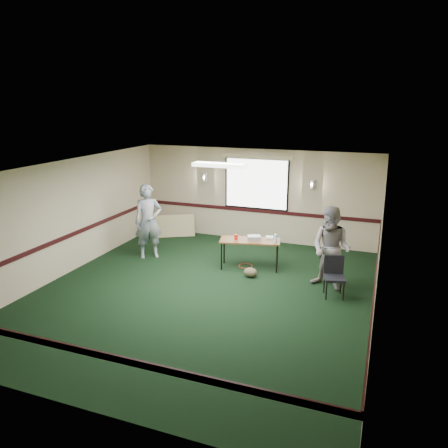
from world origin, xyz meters
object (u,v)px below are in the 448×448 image
(projector, at_px, (254,238))
(conference_chair, at_px, (334,273))
(person_right, at_px, (331,249))
(person_left, at_px, (148,221))
(folding_table, at_px, (250,242))

(projector, distance_m, conference_chair, 2.26)
(conference_chair, height_order, person_right, person_right)
(projector, bearing_deg, person_left, 161.56)
(folding_table, distance_m, person_right, 2.09)
(projector, xyz_separation_m, conference_chair, (2.05, -0.91, -0.28))
(folding_table, height_order, person_right, person_right)
(projector, xyz_separation_m, person_right, (1.92, -0.58, 0.14))
(person_left, height_order, person_right, person_left)
(person_left, xyz_separation_m, person_right, (4.73, -0.37, -0.05))
(projector, height_order, person_left, person_left)
(projector, relative_size, person_right, 0.17)
(folding_table, bearing_deg, projector, 7.89)
(person_left, relative_size, person_right, 1.06)
(person_right, bearing_deg, folding_table, -176.46)
(projector, relative_size, conference_chair, 0.36)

